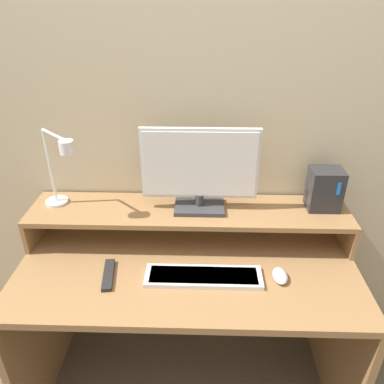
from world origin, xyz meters
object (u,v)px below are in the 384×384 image
object	(u,v)px
mouse	(280,276)
remote_control	(108,275)
router_dock	(324,189)
desk_lamp	(60,169)
keyboard	(203,276)
monitor	(200,170)

from	to	relation	value
mouse	remote_control	world-z (taller)	mouse
remote_control	router_dock	bearing A→B (deg)	18.30
desk_lamp	remote_control	distance (m)	0.47
keyboard	monitor	bearing A→B (deg)	94.35
router_dock	keyboard	distance (m)	0.63
desk_lamp	mouse	distance (m)	0.97
keyboard	remote_control	bearing A→B (deg)	179.92
desk_lamp	mouse	xyz separation A→B (m)	(0.88, -0.23, -0.33)
keyboard	mouse	xyz separation A→B (m)	(0.29, 0.01, 0.01)
keyboard	remote_control	size ratio (longest dim) A/B	2.53
monitor	remote_control	size ratio (longest dim) A/B	2.70
monitor	remote_control	distance (m)	0.55
mouse	router_dock	bearing A→B (deg)	53.42
keyboard	remote_control	distance (m)	0.37
monitor	mouse	bearing A→B (deg)	-39.89
monitor	mouse	size ratio (longest dim) A/B	5.03
desk_lamp	router_dock	xyz separation A→B (m)	(1.09, 0.05, -0.10)
monitor	desk_lamp	bearing A→B (deg)	-176.84
monitor	keyboard	xyz separation A→B (m)	(0.02, -0.27, -0.33)
router_dock	remote_control	size ratio (longest dim) A/B	1.01
desk_lamp	mouse	size ratio (longest dim) A/B	3.59
desk_lamp	keyboard	xyz separation A→B (m)	(0.58, -0.24, -0.34)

